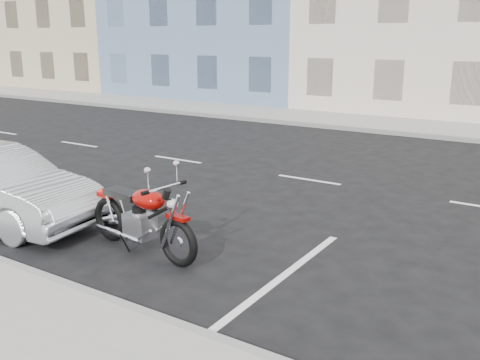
% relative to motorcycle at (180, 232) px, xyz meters
% --- Properties ---
extents(ground, '(120.00, 120.00, 0.00)m').
position_rel_motorcycle_xyz_m(ground, '(1.43, 5.52, -0.54)').
color(ground, black).
rests_on(ground, ground).
extents(sidewalk_far, '(80.00, 3.40, 0.15)m').
position_rel_motorcycle_xyz_m(sidewalk_far, '(-3.57, 14.22, -0.47)').
color(sidewalk_far, gray).
rests_on(sidewalk_far, ground).
extents(curb_far, '(80.00, 0.12, 0.16)m').
position_rel_motorcycle_xyz_m(curb_far, '(-3.57, 12.52, -0.46)').
color(curb_far, gray).
rests_on(curb_far, ground).
extents(motorcycle, '(2.36, 0.78, 1.18)m').
position_rel_motorcycle_xyz_m(motorcycle, '(0.00, 0.00, 0.00)').
color(motorcycle, black).
rests_on(motorcycle, ground).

